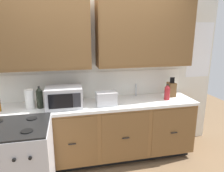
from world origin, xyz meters
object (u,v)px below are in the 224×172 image
Objects in this scene: paper_towel_roll at (30,99)px; bottle_red at (167,92)px; microwave at (64,97)px; toaster at (106,98)px; knife_block at (171,89)px; bottle_dark at (40,98)px; stove_range at (17,165)px.

bottle_red is (1.96, -0.05, -0.01)m from paper_towel_roll.
toaster is at bearing -5.45° from microwave.
knife_block reaches higher than toaster.
microwave is 0.32m from bottle_dark.
bottle_red reaches higher than toaster.
bottle_red is 1.83m from bottle_dark.
toaster reaches higher than stove_range.
toaster is (1.11, 0.52, 0.53)m from stove_range.
knife_block is 1.98m from bottle_dark.
stove_range is at bearing -154.83° from toaster.
microwave is 0.45m from paper_towel_roll.
paper_towel_roll is (-0.45, 0.04, -0.01)m from microwave.
microwave is 1.51m from bottle_red.
knife_block is (2.20, 0.71, 0.55)m from stove_range.
bottle_dark is (0.13, -0.01, 0.02)m from paper_towel_roll.
knife_block reaches higher than stove_range.
bottle_dark reaches higher than microwave.
bottle_dark is at bearing 69.74° from stove_range.
toaster is at bearing -5.05° from paper_towel_roll.
microwave is at bearing -4.35° from bottle_dark.
paper_towel_roll is at bearing 175.46° from microwave.
stove_range is at bearing -162.03° from knife_block.
toaster is (0.57, -0.05, -0.04)m from microwave.
stove_range is 1.34m from toaster.
microwave is 0.58m from toaster.
toaster is at bearing -177.53° from bottle_red.
bottle_dark is at bearing 174.94° from toaster.
stove_range is 3.19× the size of bottle_dark.
stove_range is 2.38m from knife_block.
knife_block is at bearing 4.69° from microwave.
toaster is 1.17× the size of bottle_red.
toaster is at bearing -170.06° from knife_block.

